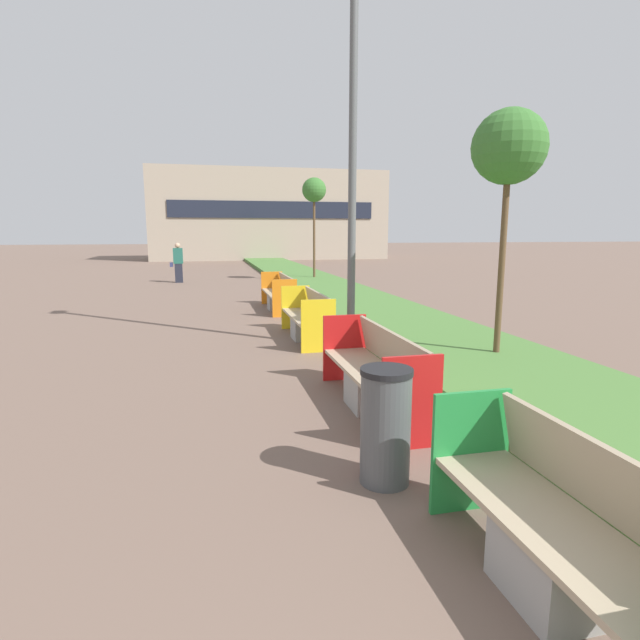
{
  "coord_description": "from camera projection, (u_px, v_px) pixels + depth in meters",
  "views": [
    {
      "loc": [
        -0.99,
        1.06,
        2.1
      ],
      "look_at": [
        0.9,
        9.28,
        0.6
      ],
      "focal_mm": 28.0,
      "sensor_mm": 36.0,
      "label": 1
    }
  ],
  "objects": [
    {
      "name": "planter_grass_strip",
      "position": [
        389.0,
        318.0,
        11.77
      ],
      "size": [
        2.8,
        120.0,
        0.18
      ],
      "color": "#4C7A38",
      "rests_on": "ground"
    },
    {
      "name": "building_backdrop",
      "position": [
        269.0,
        216.0,
        38.78
      ],
      "size": [
        17.66,
        5.65,
        6.64
      ],
      "color": "tan",
      "rests_on": "ground"
    },
    {
      "name": "bench_green_frame",
      "position": [
        562.0,
        540.0,
        2.84
      ],
      "size": [
        0.65,
        1.98,
        0.94
      ],
      "color": "#9E9B96",
      "rests_on": "ground"
    },
    {
      "name": "bench_red_frame",
      "position": [
        375.0,
        377.0,
        5.98
      ],
      "size": [
        0.65,
        2.44,
        0.94
      ],
      "color": "#9E9B96",
      "rests_on": "ground"
    },
    {
      "name": "bench_yellow_frame",
      "position": [
        308.0,
        320.0,
        9.82
      ],
      "size": [
        0.65,
        2.31,
        0.94
      ],
      "color": "#9E9B96",
      "rests_on": "ground"
    },
    {
      "name": "bench_orange_frame",
      "position": [
        279.0,
        296.0,
        13.52
      ],
      "size": [
        0.65,
        2.47,
        0.94
      ],
      "color": "#9E9B96",
      "rests_on": "ground"
    },
    {
      "name": "litter_bin",
      "position": [
        385.0,
        426.0,
        4.17
      ],
      "size": [
        0.44,
        0.44,
        0.99
      ],
      "color": "#4C4F51",
      "rests_on": "ground"
    },
    {
      "name": "street_lamp_post",
      "position": [
        353.0,
        82.0,
        8.33
      ],
      "size": [
        0.24,
        0.44,
        8.34
      ],
      "color": "#56595B",
      "rests_on": "ground"
    },
    {
      "name": "sapling_tree_near",
      "position": [
        509.0,
        149.0,
        7.52
      ],
      "size": [
        1.12,
        1.12,
        3.92
      ],
      "color": "brown",
      "rests_on": "ground"
    },
    {
      "name": "sapling_tree_far",
      "position": [
        314.0,
        192.0,
        20.73
      ],
      "size": [
        1.0,
        1.0,
        4.31
      ],
      "color": "brown",
      "rests_on": "ground"
    },
    {
      "name": "pedestrian_walking",
      "position": [
        178.0,
        263.0,
        20.64
      ],
      "size": [
        0.53,
        0.24,
        1.64
      ],
      "color": "#232633",
      "rests_on": "ground"
    }
  ]
}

